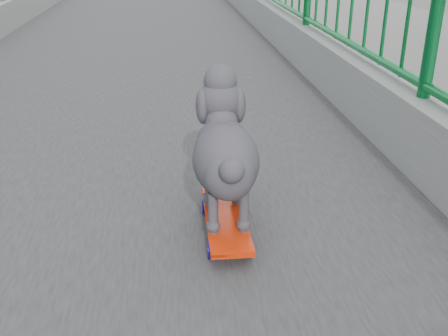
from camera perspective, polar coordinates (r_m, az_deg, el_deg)
name	(u,v)px	position (r m, az deg, el deg)	size (l,w,h in m)	color
skateboard	(226,221)	(1.78, 0.17, -5.77)	(0.15, 0.46, 0.06)	red
poodle	(225,150)	(1.70, 0.09, 1.94)	(0.22, 0.52, 0.43)	#312E33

